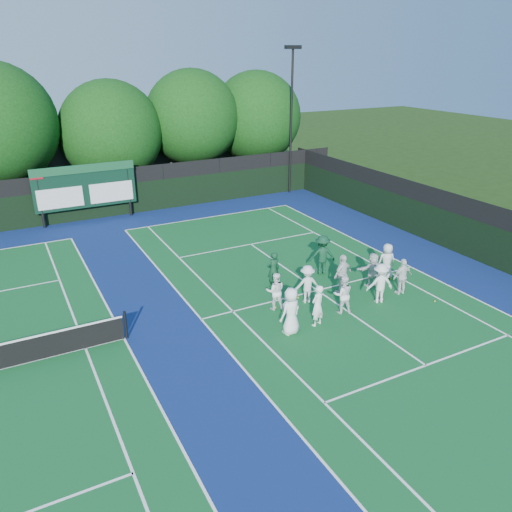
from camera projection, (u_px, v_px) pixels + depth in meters
name	position (u px, v px, depth m)	size (l,w,h in m)	color
ground	(331.00, 300.00, 21.09)	(120.00, 120.00, 0.00)	#19330E
court_apron	(189.00, 323.00, 19.32)	(34.00, 32.00, 0.01)	navy
near_court	(317.00, 290.00, 21.90)	(11.05, 23.85, 0.01)	#125825
back_fence	(102.00, 196.00, 31.08)	(34.00, 0.08, 3.00)	black
divider_fence_right	(466.00, 230.00, 25.27)	(0.08, 32.00, 3.00)	black
scoreboard	(85.00, 187.00, 29.98)	(6.00, 0.21, 3.55)	black
clubhouse	(131.00, 158.00, 39.10)	(18.00, 6.00, 4.00)	#525257
light_pole_right	(292.00, 105.00, 34.77)	(1.20, 0.30, 10.12)	black
tree_c	(113.00, 134.00, 33.58)	(6.83, 6.83, 8.15)	black
tree_d	(194.00, 120.00, 35.86)	(6.72, 6.72, 8.71)	black
tree_e	(257.00, 119.00, 38.18)	(6.78, 6.78, 8.51)	black
tennis_ball_0	(298.00, 298.00, 21.21)	(0.07, 0.07, 0.07)	yellow
tennis_ball_1	(391.00, 279.00, 22.96)	(0.07, 0.07, 0.07)	yellow
tennis_ball_2	(435.00, 301.00, 20.90)	(0.07, 0.07, 0.07)	yellow
tennis_ball_3	(275.00, 307.00, 20.39)	(0.07, 0.07, 0.07)	yellow
tennis_ball_4	(272.00, 262.00, 24.79)	(0.07, 0.07, 0.07)	yellow
player_front_0	(291.00, 311.00, 18.27)	(0.90, 0.59, 1.84)	white
player_front_1	(317.00, 306.00, 18.84)	(0.61, 0.40, 1.67)	white
player_front_2	(343.00, 294.00, 19.79)	(0.78, 0.60, 1.59)	white
player_front_3	(380.00, 283.00, 20.59)	(1.11, 0.64, 1.73)	white
player_front_4	(402.00, 276.00, 21.34)	(0.95, 0.40, 1.62)	white
player_back_0	(275.00, 291.00, 20.07)	(0.77, 0.60, 1.59)	white
player_back_1	(307.00, 284.00, 20.61)	(1.06, 0.61, 1.65)	silver
player_back_2	(343.00, 274.00, 21.35)	(1.06, 0.44, 1.80)	silver
player_back_3	(373.00, 270.00, 22.07)	(1.46, 0.46, 1.57)	silver
player_back_4	(387.00, 261.00, 22.81)	(0.82, 0.54, 1.69)	silver
coach_left	(273.00, 270.00, 21.95)	(0.60, 0.40, 1.65)	#103A20
coach_right	(322.00, 255.00, 23.20)	(1.24, 0.71, 1.92)	#0F3922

